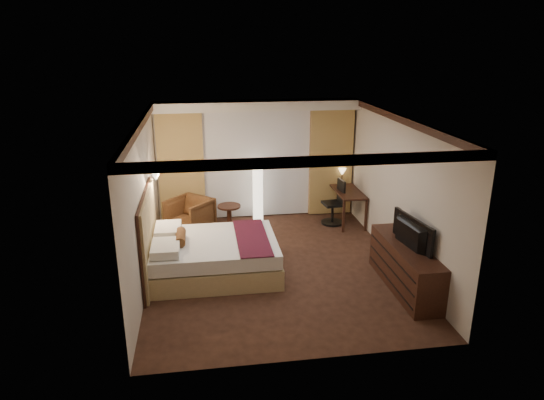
{
  "coord_description": "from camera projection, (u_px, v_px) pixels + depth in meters",
  "views": [
    {
      "loc": [
        -1.25,
        -7.94,
        3.97
      ],
      "look_at": [
        0.0,
        0.4,
        1.15
      ],
      "focal_mm": 32.0,
      "sensor_mm": 36.0,
      "label": 1
    }
  ],
  "objects": [
    {
      "name": "curtain_left_drape",
      "position": [
        181.0,
        168.0,
        10.7
      ],
      "size": [
        1.0,
        0.14,
        2.45
      ],
      "primitive_type": "cube",
      "color": "tan",
      "rests_on": "back_wall"
    },
    {
      "name": "floor",
      "position": [
        275.0,
        266.0,
        8.89
      ],
      "size": [
        4.5,
        5.5,
        0.01
      ],
      "primitive_type": "cube",
      "color": "#301C12",
      "rests_on": "ground"
    },
    {
      "name": "bed",
      "position": [
        215.0,
        256.0,
        8.55
      ],
      "size": [
        2.2,
        1.71,
        0.64
      ],
      "primitive_type": null,
      "color": "white",
      "rests_on": "floor"
    },
    {
      "name": "dresser",
      "position": [
        405.0,
        267.0,
        8.0
      ],
      "size": [
        0.5,
        1.98,
        0.77
      ],
      "primitive_type": null,
      "color": "black",
      "rests_on": "floor"
    },
    {
      "name": "television",
      "position": [
        407.0,
        227.0,
        7.77
      ],
      "size": [
        0.79,
        1.19,
        0.15
      ],
      "primitive_type": "imported",
      "rotation": [
        0.0,
        0.0,
        1.71
      ],
      "color": "black",
      "rests_on": "dresser"
    },
    {
      "name": "right_wall",
      "position": [
        398.0,
        191.0,
        8.77
      ],
      "size": [
        0.02,
        5.5,
        2.7
      ],
      "primitive_type": "cube",
      "color": "beige",
      "rests_on": "floor"
    },
    {
      "name": "wall_sconce",
      "position": [
        155.0,
        174.0,
        8.8
      ],
      "size": [
        0.24,
        0.24,
        0.24
      ],
      "primitive_type": null,
      "color": "white",
      "rests_on": "left_wall"
    },
    {
      "name": "armchair",
      "position": [
        190.0,
        214.0,
        10.32
      ],
      "size": [
        1.11,
        1.1,
        0.83
      ],
      "primitive_type": "imported",
      "rotation": [
        0.0,
        0.0,
        -0.73
      ],
      "color": "#4C2A16",
      "rests_on": "floor"
    },
    {
      "name": "office_chair",
      "position": [
        333.0,
        202.0,
        10.78
      ],
      "size": [
        0.54,
        0.54,
        1.02
      ],
      "primitive_type": null,
      "rotation": [
        0.0,
        0.0,
        0.12
      ],
      "color": "black",
      "rests_on": "floor"
    },
    {
      "name": "soffit",
      "position": [
        258.0,
        105.0,
        10.41
      ],
      "size": [
        4.5,
        0.5,
        0.2
      ],
      "primitive_type": "cube",
      "color": "white",
      "rests_on": "ceiling"
    },
    {
      "name": "desk",
      "position": [
        347.0,
        206.0,
        10.92
      ],
      "size": [
        0.55,
        1.26,
        0.75
      ],
      "primitive_type": null,
      "color": "black",
      "rests_on": "floor"
    },
    {
      "name": "side_table",
      "position": [
        229.0,
        217.0,
        10.52
      ],
      "size": [
        0.5,
        0.5,
        0.55
      ],
      "primitive_type": null,
      "color": "black",
      "rests_on": "floor"
    },
    {
      "name": "curtain_right_drape",
      "position": [
        331.0,
        162.0,
        11.18
      ],
      "size": [
        1.0,
        0.14,
        2.45
      ],
      "primitive_type": "cube",
      "color": "tan",
      "rests_on": "back_wall"
    },
    {
      "name": "floor_lamp",
      "position": [
        258.0,
        192.0,
        10.79
      ],
      "size": [
        0.31,
        0.31,
        1.46
      ],
      "primitive_type": null,
      "color": "white",
      "rests_on": "floor"
    },
    {
      "name": "left_wall",
      "position": [
        143.0,
        202.0,
        8.14
      ],
      "size": [
        0.02,
        5.5,
        2.7
      ],
      "primitive_type": "cube",
      "color": "beige",
      "rests_on": "floor"
    },
    {
      "name": "curtain_sheer",
      "position": [
        257.0,
        164.0,
        10.99
      ],
      "size": [
        2.48,
        0.04,
        2.45
      ],
      "primitive_type": "cube",
      "color": "silver",
      "rests_on": "back_wall"
    },
    {
      "name": "crown_molding",
      "position": [
        276.0,
        123.0,
        8.05
      ],
      "size": [
        4.5,
        5.5,
        0.12
      ],
      "primitive_type": null,
      "color": "black",
      "rests_on": "ceiling"
    },
    {
      "name": "back_wall",
      "position": [
        257.0,
        159.0,
        11.04
      ],
      "size": [
        4.5,
        0.02,
        2.7
      ],
      "primitive_type": "cube",
      "color": "beige",
      "rests_on": "floor"
    },
    {
      "name": "desk_lamp",
      "position": [
        342.0,
        177.0,
        11.19
      ],
      "size": [
        0.18,
        0.18,
        0.34
      ],
      "primitive_type": null,
      "color": "#FFD899",
      "rests_on": "desk"
    },
    {
      "name": "headboard",
      "position": [
        149.0,
        237.0,
        8.26
      ],
      "size": [
        0.12,
        2.01,
        1.5
      ],
      "primitive_type": null,
      "color": "tan",
      "rests_on": "floor"
    },
    {
      "name": "ceiling",
      "position": [
        276.0,
        119.0,
        8.03
      ],
      "size": [
        4.5,
        5.5,
        0.01
      ],
      "primitive_type": "cube",
      "color": "white",
      "rests_on": "back_wall"
    }
  ]
}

